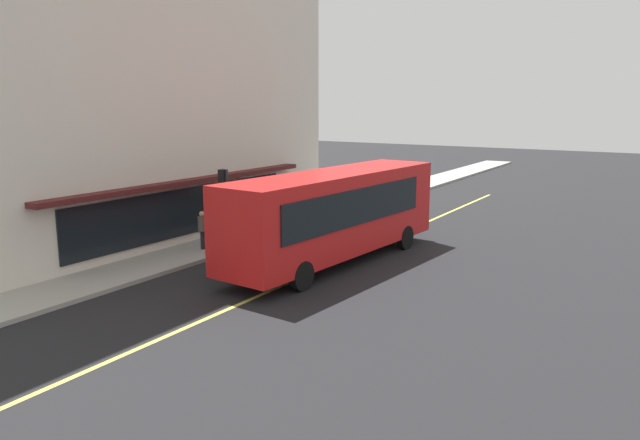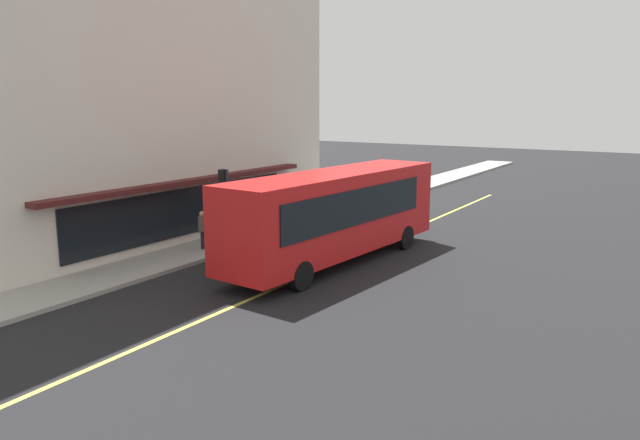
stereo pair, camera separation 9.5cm
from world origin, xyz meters
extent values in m
plane|color=black|center=(0.00, 0.00, 0.00)|extent=(120.00, 120.00, 0.00)
cube|color=#9E9B93|center=(0.00, 5.57, 0.07)|extent=(80.00, 2.54, 0.15)
cube|color=#D8D14C|center=(0.00, 0.00, 0.00)|extent=(36.00, 0.16, 0.01)
cube|color=silver|center=(-3.08, 12.79, 7.53)|extent=(21.02, 11.89, 15.06)
cube|color=#4C1919|center=(-3.08, 6.59, 2.80)|extent=(14.72, 0.70, 0.20)
cube|color=black|center=(-3.08, 6.81, 1.50)|extent=(12.61, 0.08, 2.00)
cube|color=red|center=(-2.27, 0.01, 2.00)|extent=(11.16, 3.32, 3.00)
cube|color=black|center=(3.16, -0.40, 2.36)|extent=(0.28, 2.10, 1.80)
cube|color=black|center=(-2.47, 1.30, 2.36)|extent=(8.78, 0.72, 1.32)
cube|color=black|center=(-2.66, -1.23, 2.36)|extent=(8.78, 0.72, 1.32)
cube|color=#0CF259|center=(3.23, -0.41, 3.25)|extent=(0.22, 1.90, 0.36)
cube|color=#2D2D33|center=(3.26, -0.41, 0.75)|extent=(0.34, 2.41, 0.40)
cylinder|color=black|center=(1.33, 0.87, 0.50)|extent=(1.02, 0.37, 1.00)
cylinder|color=black|center=(1.15, -1.38, 0.50)|extent=(1.02, 0.37, 1.00)
cylinder|color=black|center=(-5.69, 1.40, 0.50)|extent=(1.02, 0.37, 1.00)
cylinder|color=black|center=(-5.87, -0.85, 0.50)|extent=(1.02, 0.37, 1.00)
cylinder|color=#2D2D33|center=(-2.75, 4.92, 1.75)|extent=(0.12, 0.12, 3.20)
cube|color=black|center=(-2.75, 5.12, 2.90)|extent=(0.30, 0.30, 0.90)
sphere|color=red|center=(-2.75, 5.29, 3.17)|extent=(0.18, 0.18, 0.18)
sphere|color=orange|center=(-2.75, 5.29, 2.90)|extent=(0.18, 0.18, 0.18)
sphere|color=green|center=(-2.75, 5.29, 2.63)|extent=(0.18, 0.18, 0.18)
cube|color=black|center=(1.52, 3.13, 0.60)|extent=(4.39, 2.01, 0.75)
cube|color=black|center=(1.67, 3.12, 1.25)|extent=(2.48, 1.63, 0.55)
cylinder|color=black|center=(0.06, 2.38, 0.32)|extent=(0.65, 0.25, 0.64)
cylinder|color=black|center=(0.14, 4.02, 0.32)|extent=(0.65, 0.25, 0.64)
cylinder|color=black|center=(2.89, 2.24, 0.32)|extent=(0.65, 0.25, 0.64)
cylinder|color=black|center=(2.98, 3.88, 0.32)|extent=(0.65, 0.25, 0.64)
cylinder|color=black|center=(0.09, 4.75, 0.59)|extent=(0.18, 0.18, 0.87)
cylinder|color=#594C47|center=(0.09, 4.75, 1.37)|extent=(0.34, 0.34, 0.69)
sphere|color=tan|center=(0.09, 4.75, 1.84)|extent=(0.24, 0.24, 0.24)
cylinder|color=black|center=(-3.82, 5.39, 0.53)|extent=(0.18, 0.18, 0.76)
cylinder|color=#594C47|center=(-3.82, 5.39, 1.21)|extent=(0.34, 0.34, 0.60)
sphere|color=tan|center=(-3.82, 5.39, 1.62)|extent=(0.21, 0.21, 0.21)
cylinder|color=black|center=(6.38, 6.10, 0.54)|extent=(0.18, 0.18, 0.79)
cylinder|color=maroon|center=(6.38, 6.10, 1.25)|extent=(0.34, 0.34, 0.63)
sphere|color=tan|center=(6.38, 6.10, 1.68)|extent=(0.22, 0.22, 0.22)
camera|label=1|loc=(-21.58, -11.38, 6.09)|focal=33.71mm
camera|label=2|loc=(-21.53, -11.46, 6.09)|focal=33.71mm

